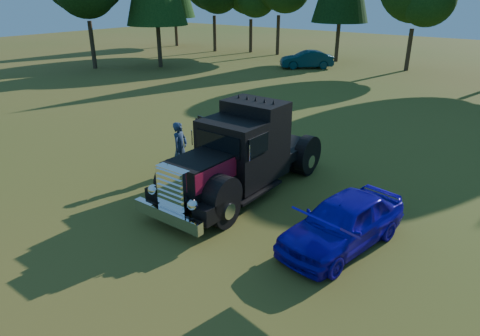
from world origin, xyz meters
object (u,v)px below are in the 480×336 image
hotrod_coupe (343,222)px  spectator_near (180,148)px  spectator_far (215,151)px  distant_teal_car (307,60)px  diamond_t_truck (239,157)px

hotrod_coupe → spectator_near: size_ratio=2.24×
hotrod_coupe → spectator_far: bearing=164.9°
spectator_near → distant_teal_car: bearing=6.4°
diamond_t_truck → spectator_near: (-2.75, -0.00, -0.29)m
distant_teal_car → diamond_t_truck: bearing=-16.6°
diamond_t_truck → spectator_far: (-1.59, 0.61, -0.34)m
spectator_far → distant_teal_car: (-8.89, 22.79, -0.20)m
diamond_t_truck → distant_teal_car: size_ratio=1.59×
diamond_t_truck → distant_teal_car: (-10.48, 23.39, -0.54)m
diamond_t_truck → hotrod_coupe: bearing=-12.7°
spectator_far → distant_teal_car: spectator_far is taller
diamond_t_truck → spectator_far: bearing=159.1°
hotrod_coupe → diamond_t_truck: bearing=167.3°
diamond_t_truck → distant_teal_car: bearing=114.1°
hotrod_coupe → spectator_near: 6.98m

